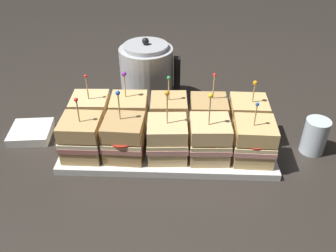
% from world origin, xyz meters
% --- Properties ---
extents(ground_plane, '(6.00, 6.00, 0.00)m').
position_xyz_m(ground_plane, '(0.00, 0.00, 0.00)').
color(ground_plane, '#2D2823').
extents(serving_platter, '(0.53, 0.23, 0.02)m').
position_xyz_m(serving_platter, '(0.00, 0.00, 0.01)').
color(serving_platter, silver).
rests_on(serving_platter, ground_plane).
extents(sandwich_front_far_left, '(0.10, 0.10, 0.16)m').
position_xyz_m(sandwich_front_far_left, '(-0.20, -0.05, 0.07)').
color(sandwich_front_far_left, tan).
rests_on(sandwich_front_far_left, serving_platter).
extents(sandwich_front_left, '(0.10, 0.10, 0.17)m').
position_xyz_m(sandwich_front_left, '(-0.10, -0.05, 0.07)').
color(sandwich_front_left, tan).
rests_on(sandwich_front_left, serving_platter).
extents(sandwich_front_center, '(0.10, 0.10, 0.18)m').
position_xyz_m(sandwich_front_center, '(0.00, -0.05, 0.07)').
color(sandwich_front_center, '#DBB77A').
rests_on(sandwich_front_center, serving_platter).
extents(sandwich_front_right, '(0.10, 0.10, 0.18)m').
position_xyz_m(sandwich_front_right, '(0.10, -0.05, 0.07)').
color(sandwich_front_right, '#DBB77A').
rests_on(sandwich_front_right, serving_platter).
extents(sandwich_front_far_right, '(0.10, 0.10, 0.16)m').
position_xyz_m(sandwich_front_far_right, '(0.20, -0.05, 0.07)').
color(sandwich_front_far_right, tan).
rests_on(sandwich_front_far_right, serving_platter).
extents(sandwich_back_far_left, '(0.10, 0.10, 0.17)m').
position_xyz_m(sandwich_back_far_left, '(-0.20, 0.05, 0.07)').
color(sandwich_back_far_left, '#DBB77A').
rests_on(sandwich_back_far_left, serving_platter).
extents(sandwich_back_left, '(0.10, 0.10, 0.17)m').
position_xyz_m(sandwich_back_left, '(-0.10, 0.05, 0.07)').
color(sandwich_back_left, tan).
rests_on(sandwich_back_left, serving_platter).
extents(sandwich_back_center, '(0.10, 0.10, 0.17)m').
position_xyz_m(sandwich_back_center, '(-0.00, 0.05, 0.07)').
color(sandwich_back_center, tan).
rests_on(sandwich_back_center, serving_platter).
extents(sandwich_back_right, '(0.10, 0.10, 0.17)m').
position_xyz_m(sandwich_back_right, '(0.10, 0.05, 0.07)').
color(sandwich_back_right, tan).
rests_on(sandwich_back_right, serving_platter).
extents(sandwich_back_far_right, '(0.10, 0.10, 0.16)m').
position_xyz_m(sandwich_back_far_right, '(0.20, 0.05, 0.07)').
color(sandwich_back_far_right, tan).
rests_on(sandwich_back_far_right, serving_platter).
extents(kettle_steel, '(0.18, 0.16, 0.21)m').
position_xyz_m(kettle_steel, '(-0.07, 0.24, 0.09)').
color(kettle_steel, '#B7BABF').
rests_on(kettle_steel, ground_plane).
extents(drinking_glass, '(0.06, 0.06, 0.09)m').
position_xyz_m(drinking_glass, '(0.37, 0.01, 0.05)').
color(drinking_glass, silver).
rests_on(drinking_glass, ground_plane).
extents(napkin_stack, '(0.12, 0.12, 0.02)m').
position_xyz_m(napkin_stack, '(-0.37, 0.04, 0.01)').
color(napkin_stack, white).
rests_on(napkin_stack, ground_plane).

